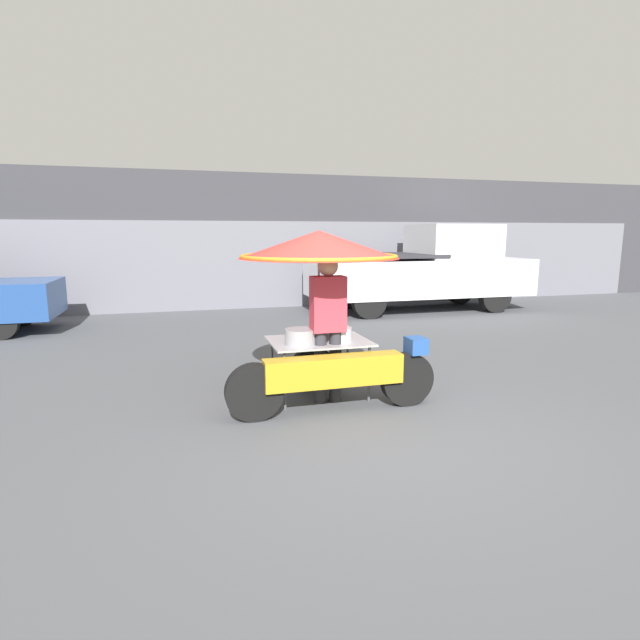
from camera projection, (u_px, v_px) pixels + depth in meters
name	position (u px, v px, depth m)	size (l,w,h in m)	color
ground_plane	(371.00, 430.00, 4.93)	(36.00, 36.00, 0.00)	#4C4F54
shopfront_building	(243.00, 241.00, 13.58)	(28.00, 2.06, 3.41)	#38383D
vendor_motorcycle_cart	(321.00, 272.00, 5.65)	(2.33, 1.84, 1.95)	black
vendor_person	(328.00, 321.00, 5.60)	(0.38, 0.22, 1.67)	#2D2D33
pickup_truck	(425.00, 270.00, 12.42)	(5.50, 1.88, 2.13)	black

